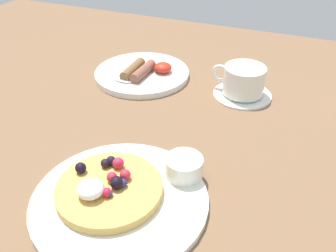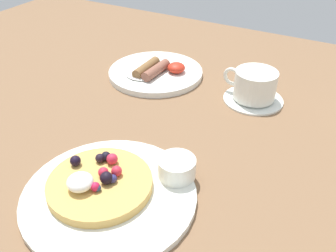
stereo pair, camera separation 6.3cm
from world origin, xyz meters
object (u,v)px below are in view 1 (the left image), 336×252
at_px(syrup_ramekin, 184,166).
at_px(pancake_plate, 120,200).
at_px(coffee_cup, 243,79).
at_px(breakfast_plate, 142,74).
at_px(coffee_saucer, 242,94).

bearing_deg(syrup_ramekin, pancake_plate, -130.33).
bearing_deg(coffee_cup, pancake_plate, -103.92).
xyz_separation_m(pancake_plate, breakfast_plate, (-0.15, 0.38, 0.00)).
height_order(syrup_ramekin, coffee_cup, coffee_cup).
xyz_separation_m(breakfast_plate, coffee_cup, (0.24, -0.00, 0.03)).
bearing_deg(breakfast_plate, pancake_plate, -69.08).
relative_size(syrup_ramekin, coffee_cup, 0.50).
height_order(pancake_plate, syrup_ramekin, syrup_ramekin).
bearing_deg(coffee_saucer, pancake_plate, -104.13).
distance_m(syrup_ramekin, coffee_cup, 0.30).
distance_m(pancake_plate, coffee_saucer, 0.39).
xyz_separation_m(pancake_plate, coffee_saucer, (0.10, 0.38, -0.00)).
height_order(syrup_ramekin, breakfast_plate, syrup_ramekin).
xyz_separation_m(syrup_ramekin, breakfast_plate, (-0.22, 0.30, -0.02)).
bearing_deg(pancake_plate, coffee_cup, 76.08).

